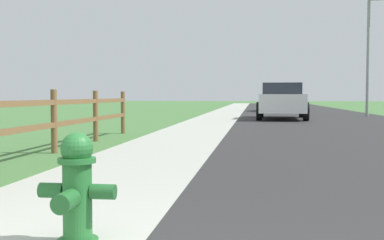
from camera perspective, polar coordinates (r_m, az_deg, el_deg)
ground_plane at (r=26.85m, az=5.92°, el=0.76°), size 120.00×120.00×0.00m
road_asphalt at (r=28.97m, az=12.97°, el=0.86°), size 7.00×66.00×0.01m
curb_concrete at (r=29.08m, az=0.11°, el=0.95°), size 6.00×66.00×0.01m
grass_verge at (r=29.31m, az=-2.80°, el=0.96°), size 5.00×66.00×0.00m
fire_hydrant at (r=3.38m, az=-13.49°, el=-7.77°), size 0.53×0.44×0.76m
rail_fence at (r=7.66m, az=-19.24°, el=0.03°), size 0.11×11.01×1.11m
parked_suv_white at (r=21.01m, az=10.57°, el=2.25°), size 2.18×4.85×1.54m
parked_car_black at (r=31.24m, az=10.30°, el=2.46°), size 2.18×4.39×1.54m
street_lamp at (r=24.73m, az=20.36°, el=8.42°), size 1.17×0.20×5.74m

